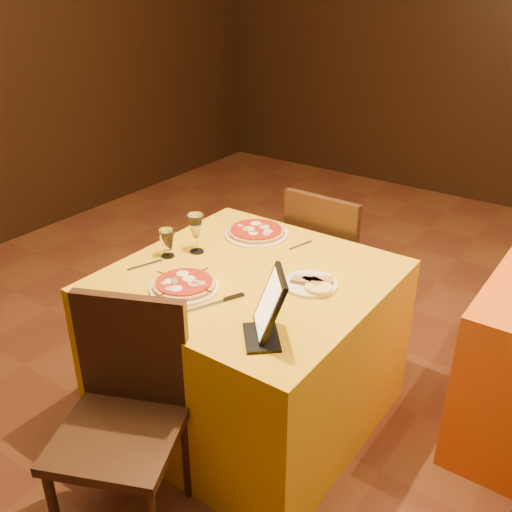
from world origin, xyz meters
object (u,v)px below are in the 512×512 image
Objects in this scene: chair_main_far at (335,264)px; tablet at (270,304)px; main_table at (250,346)px; pizza_far at (256,233)px; pizza_near at (184,286)px; water_glass at (167,244)px; wine_glass at (196,233)px; chair_main_near at (118,435)px.

tablet is at bearing 106.76° from chair_main_far.
chair_main_far reaches higher than main_table.
pizza_far is at bearing 121.13° from main_table.
pizza_near is (-0.14, -0.25, 0.39)m from main_table.
main_table is 0.81m from chair_main_far.
main_table is 3.53× the size of pizza_far.
tablet is at bearing -18.04° from water_glass.
pizza_near is 2.20× the size of water_glass.
tablet is at bearing -7.07° from pizza_near.
water_glass reaches higher than main_table.
chair_main_far is 7.00× the size of water_glass.
wine_glass is (-0.12, -0.31, 0.08)m from pizza_far.
pizza_far is 0.84m from tablet.
pizza_far is at bearing 65.37° from water_glass.
tablet is (0.52, -0.65, 0.10)m from pizza_far.
wine_glass reaches higher than chair_main_near.
pizza_far is (-0.07, 0.60, 0.00)m from pizza_near.
wine_glass reaches higher than pizza_near.
chair_main_near is 1.00× the size of chair_main_far.
pizza_far is at bearing 69.43° from wine_glass.
water_glass is (-0.40, 0.71, 0.36)m from chair_main_near.
chair_main_near and chair_main_far have the same top height.
chair_main_far is 1.12m from pizza_near.
chair_main_near reaches higher than main_table.
pizza_near is at bearing -57.79° from wine_glass.
wine_glass reaches higher than chair_main_far.
pizza_near is 0.47m from tablet.
chair_main_near is at bearing 90.98° from chair_main_far.
water_glass is (-0.26, 0.18, 0.05)m from pizza_near.
chair_main_near is 0.70m from tablet.
chair_main_near is 3.73× the size of tablet.
chair_main_near is 3.18× the size of pizza_near.
water_glass is at bearing 145.65° from pizza_near.
chair_main_far is 0.93m from wine_glass.
chair_main_far reaches higher than water_glass.
tablet reaches higher than pizza_near.
pizza_far is at bearing 177.36° from tablet.
water_glass is at bearing 95.56° from chair_main_near.
chair_main_near is 0.89m from water_glass.
wine_glass is (-0.32, 0.82, 0.39)m from chair_main_near.
main_table is 4.51× the size of tablet.
main_table is 5.79× the size of wine_glass.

